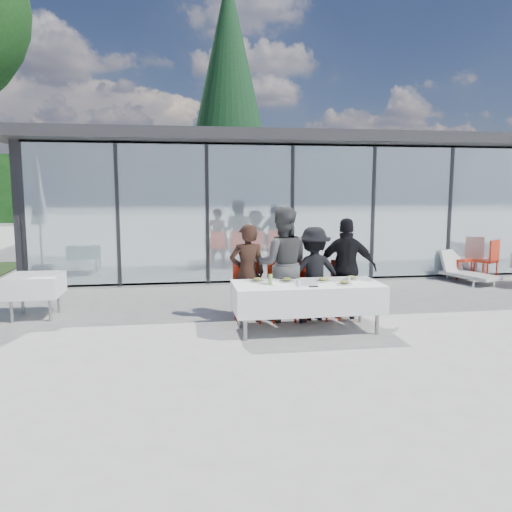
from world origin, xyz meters
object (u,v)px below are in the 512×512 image
Objects in this scene: spare_table_left at (35,285)px; plate_extra at (345,283)px; dining_table at (307,297)px; diner_chair_d at (345,286)px; diner_b at (282,264)px; plate_d at (351,278)px; plate_a at (258,280)px; folded_eyeglasses at (314,286)px; plate_c at (324,280)px; diner_d at (347,268)px; plate_b at (287,280)px; diner_chair_a at (247,289)px; diner_chair_b at (281,288)px; juice_bottle at (270,279)px; conifer_tree at (229,91)px; diner_c at (314,273)px; diner_a at (247,273)px; lounger at (464,271)px; spare_chair_a at (458,256)px; diner_chair_c at (312,287)px.

plate_extra is at bearing -19.16° from spare_table_left.
spare_table_left is at bearing 161.09° from dining_table.
spare_table_left is (-5.22, 0.74, 0.02)m from diner_chair_d.
diner_b reaches higher than plate_d.
diner_chair_d is 1.70m from plate_a.
dining_table is at bearing -17.28° from plate_a.
plate_c is at bearing 55.80° from folded_eyeglasses.
diner_d is 1.26m from plate_b.
diner_b is (0.58, -0.06, 0.41)m from diner_chair_a.
plate_b is 0.55m from folded_eyeglasses.
diner_d is (1.11, -0.06, 0.31)m from diner_chair_b.
folded_eyeglasses is (0.59, -0.28, -0.07)m from juice_bottle.
dining_table is 2.32× the size of diner_chair_d.
conifer_tree is (0.70, 12.92, 5.16)m from juice_bottle.
diner_c is 0.70m from plate_d.
diner_d is at bearing 175.98° from diner_a.
plate_extra is at bearing 11.35° from folded_eyeglasses.
plate_d is (0.76, 0.16, 0.24)m from dining_table.
diner_c is 1.59× the size of diner_chair_d.
plate_d is 0.02× the size of conifer_tree.
lounger is at bearing -157.58° from diner_a.
juice_bottle is (-0.33, -0.71, -0.12)m from diner_b.
diner_chair_b is (-0.25, 0.75, -0.00)m from dining_table.
lounger is (5.46, 3.22, -0.52)m from plate_a.
folded_eyeglasses is at bearing -51.38° from diner_chair_a.
lounger is at bearing 38.57° from folded_eyeglasses.
conifer_tree is (-0.63, 12.73, 5.21)m from plate_d.
juice_bottle is at bearing -143.47° from spare_chair_a.
diner_chair_d is at bearing 40.99° from dining_table.
dining_table is 2.32× the size of diner_chair_a.
dining_table is 1.55× the size of lounger.
diner_c is 0.25m from diner_chair_c.
diner_chair_d is at bearing 79.72° from plate_d.
plate_b and plate_d have the same top height.
lounger is at bearing -105.05° from spare_chair_a.
diner_chair_b is 13.32m from conifer_tree.
plate_d is 1.35m from juice_bottle.
plate_a is 0.28× the size of spare_table_left.
plate_d is (-0.11, -0.53, -0.07)m from diner_d.
plate_c is 0.38m from plate_extra.
spare_chair_a is at bearing 34.03° from plate_a.
folded_eyeglasses is at bearing 126.35° from diner_a.
diner_chair_c is at bearing 180.00° from diner_chair_d.
diner_a is 1.26m from plate_c.
spare_chair_a is (5.71, 3.27, 0.00)m from diner_chair_a.
plate_a is 0.45m from plate_b.
dining_table is 9.39× the size of plate_b.
diner_chair_b reaches higher than lounger.
diner_b is 1.11× the size of diner_d.
plate_a is at bearing 161.06° from plate_extra.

